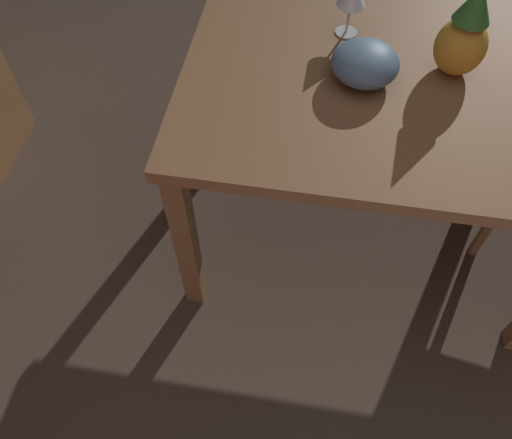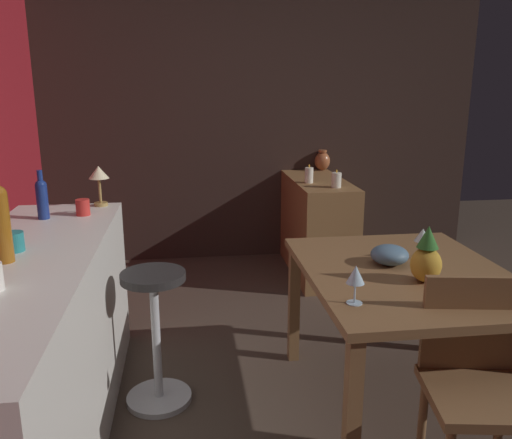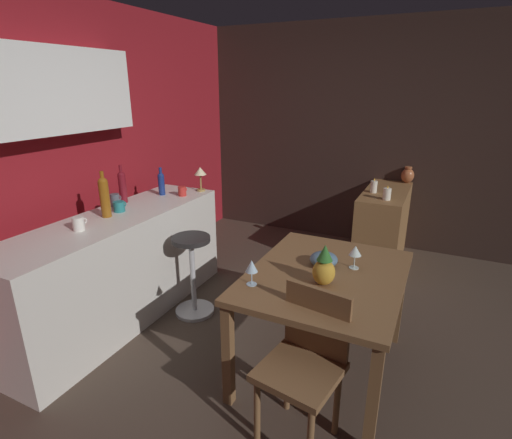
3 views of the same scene
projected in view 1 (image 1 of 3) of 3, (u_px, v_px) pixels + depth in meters
The scene contains 4 objects.
ground_plane at pixel (341, 268), 1.96m from camera, with size 9.00×9.00×0.00m, color #47382D.
dining_table at pixel (391, 93), 1.55m from camera, with size 1.20×0.95×0.74m.
pineapple_centerpiece at pixel (464, 37), 1.39m from camera, with size 0.14×0.14×0.26m.
fruit_bowl at pixel (365, 63), 1.42m from camera, with size 0.19×0.19×0.10m, color slate.
Camera 1 is at (0.16, 1.00, 1.72)m, focal length 36.99 mm.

